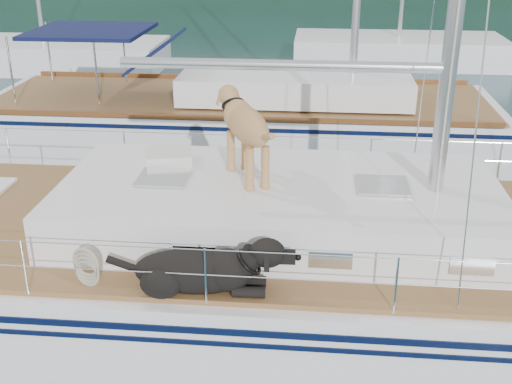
# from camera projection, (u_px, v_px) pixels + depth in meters

# --- Properties ---
(ground) EXTENTS (120.00, 120.00, 0.00)m
(ground) POSITION_uv_depth(u_px,v_px,m) (216.00, 309.00, 8.35)
(ground) COLOR black
(ground) RESTS_ON ground
(main_sailboat) EXTENTS (12.00, 3.80, 14.01)m
(main_sailboat) POSITION_uv_depth(u_px,v_px,m) (222.00, 264.00, 8.07)
(main_sailboat) COLOR white
(main_sailboat) RESTS_ON ground
(neighbor_sailboat) EXTENTS (11.00, 3.50, 13.30)m
(neighbor_sailboat) POSITION_uv_depth(u_px,v_px,m) (245.00, 120.00, 14.11)
(neighbor_sailboat) COLOR white
(neighbor_sailboat) RESTS_ON ground
(bg_boat_west) EXTENTS (8.00, 3.00, 11.65)m
(bg_boat_west) POSITION_uv_depth(u_px,v_px,m) (45.00, 56.00, 21.71)
(bg_boat_west) COLOR white
(bg_boat_west) RESTS_ON ground
(bg_boat_center) EXTENTS (7.20, 3.00, 11.65)m
(bg_boat_center) POSITION_uv_depth(u_px,v_px,m) (398.00, 51.00, 22.49)
(bg_boat_center) COLOR white
(bg_boat_center) RESTS_ON ground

